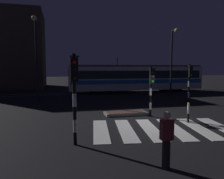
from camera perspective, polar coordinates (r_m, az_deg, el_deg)
The scene contains 13 objects.
ground_plane at distance 12.33m, azimuth 9.92°, elevation -8.25°, with size 120.00×120.00×0.00m, color black.
rail_near at distance 24.68m, azimuth -2.19°, elevation -1.07°, with size 80.00×0.12×0.03m, color #59595E.
rail_far at distance 26.08m, azimuth -2.80°, elevation -0.70°, with size 80.00×0.12×0.03m, color #59595E.
crosswalk_zebra at distance 11.00m, azimuth 13.09°, elevation -9.99°, with size 7.18×4.77×0.02m.
traffic_island at distance 13.92m, azimuth 3.58°, elevation -6.17°, with size 2.65×1.07×0.18m.
traffic_light_corner_far_right at distance 18.95m, azimuth 19.67°, elevation 2.94°, with size 0.36×0.42×3.24m.
traffic_light_corner_near_left at distance 8.22m, azimuth -9.80°, elevation 1.01°, with size 0.36×0.42×3.49m.
traffic_light_median_centre at distance 13.20m, azimuth 10.27°, elevation 1.46°, with size 0.36×0.42×3.03m.
street_lamp_trackside_right at distance 23.58m, azimuth 15.63°, elevation 9.01°, with size 0.44×1.21×6.86m.
street_lamp_trackside_left at distance 19.98m, azimuth -19.29°, elevation 10.03°, with size 0.44×1.21×7.18m.
tram at distance 26.35m, azimuth 6.49°, elevation 3.12°, with size 16.27×2.58×4.15m.
pedestrian_waiting_at_kerb at distance 6.71m, azimuth 14.06°, elevation -12.61°, with size 0.36×0.24×1.71m.
bollard_island_edge at distance 12.46m, azimuth 19.33°, elevation -5.71°, with size 0.12×0.12×1.11m.
Camera 1 is at (-4.78, -10.96, 2.98)m, focal length 34.96 mm.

